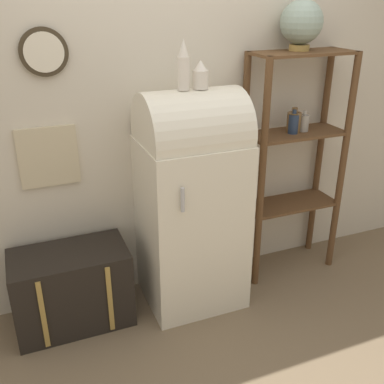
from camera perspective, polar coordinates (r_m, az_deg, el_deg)
ground_plane at (r=3.19m, az=1.82°, el=-15.57°), size 12.00×12.00×0.00m
wall_back at (r=3.07m, az=-2.35°, el=11.16°), size 7.00×0.09×2.70m
refrigerator at (r=2.98m, az=-0.05°, el=-0.80°), size 0.65×0.60×1.50m
suitcase_trunk at (r=3.10m, az=-14.97°, el=-11.68°), size 0.74×0.43×0.53m
shelf_unit at (r=3.37m, az=12.83°, el=5.15°), size 0.74×0.33×1.67m
globe at (r=3.23m, az=13.73°, el=20.16°), size 0.28×0.28×0.32m
vase_left at (r=2.70m, az=-1.10°, el=15.67°), size 0.07×0.07×0.29m
vase_center at (r=2.75m, az=1.08°, el=14.57°), size 0.09×0.09×0.17m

